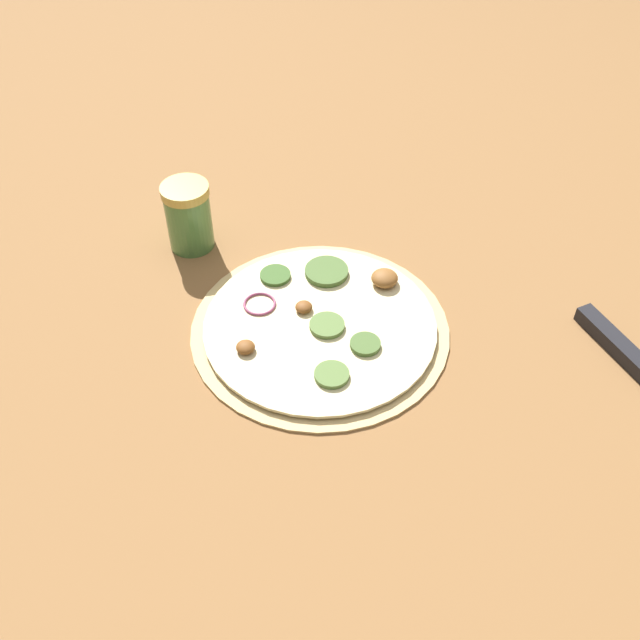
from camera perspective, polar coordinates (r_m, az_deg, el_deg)
name	(u,v)px	position (r m, az deg, el deg)	size (l,w,h in m)	color
ground_plane	(320,330)	(0.87, 0.00, -0.75)	(3.00, 3.00, 0.00)	olive
pizza	(321,325)	(0.87, 0.06, -0.36)	(0.30, 0.30, 0.03)	#D6B77A
knife	(638,366)	(0.90, 23.05, -3.28)	(0.26, 0.17, 0.02)	silver
spice_jar	(189,216)	(0.98, -9.99, 7.81)	(0.06, 0.06, 0.09)	#4C7F42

